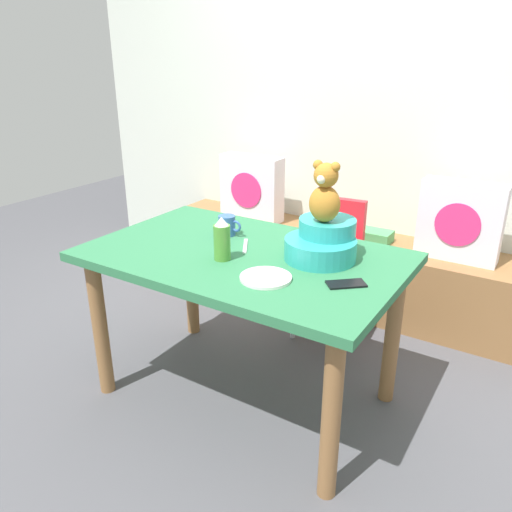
{
  "coord_description": "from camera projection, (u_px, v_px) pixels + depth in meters",
  "views": [
    {
      "loc": [
        1.13,
        -1.68,
        1.54
      ],
      "look_at": [
        0.0,
        0.1,
        0.69
      ],
      "focal_mm": 35.33,
      "sensor_mm": 36.0,
      "label": 1
    }
  ],
  "objects": [
    {
      "name": "book_stack",
      "position": [
        375.0,
        236.0,
        3.1
      ],
      "size": [
        0.2,
        0.14,
        0.07
      ],
      "primitive_type": "cube",
      "color": "#47A15C",
      "rests_on": "window_bench"
    },
    {
      "name": "pillow_floral_right",
      "position": [
        460.0,
        221.0,
        2.77
      ],
      "size": [
        0.44,
        0.15,
        0.44
      ],
      "color": "silver",
      "rests_on": "window_bench"
    },
    {
      "name": "highchair",
      "position": [
        330.0,
        251.0,
        2.8
      ],
      "size": [
        0.35,
        0.47,
        0.79
      ],
      "color": "red",
      "rests_on": "ground_plane"
    },
    {
      "name": "dining_table",
      "position": [
        244.0,
        275.0,
        2.22
      ],
      "size": [
        1.36,
        0.85,
        0.74
      ],
      "color": "#2D7247",
      "rests_on": "ground_plane"
    },
    {
      "name": "dinner_plate_near",
      "position": [
        266.0,
        278.0,
        1.92
      ],
      "size": [
        0.2,
        0.2,
        0.01
      ],
      "primitive_type": "cylinder",
      "color": "white",
      "rests_on": "dining_table"
    },
    {
      "name": "cell_phone",
      "position": [
        346.0,
        284.0,
        1.87
      ],
      "size": [
        0.15,
        0.15,
        0.01
      ],
      "primitive_type": "cube",
      "rotation": [
        0.0,
        0.0,
        2.3
      ],
      "color": "black",
      "rests_on": "dining_table"
    },
    {
      "name": "window_bench",
      "position": [
        344.0,
        269.0,
        3.29
      ],
      "size": [
        2.6,
        0.44,
        0.46
      ],
      "primitive_type": "cube",
      "color": "olive",
      "rests_on": "ground_plane"
    },
    {
      "name": "ground_plane",
      "position": [
        245.0,
        393.0,
        2.46
      ],
      "size": [
        8.0,
        8.0,
        0.0
      ],
      "primitive_type": "plane",
      "color": "#4C4C51"
    },
    {
      "name": "ketchup_bottle",
      "position": [
        222.0,
        240.0,
        2.08
      ],
      "size": [
        0.07,
        0.07,
        0.18
      ],
      "color": "#4C8C33",
      "rests_on": "dining_table"
    },
    {
      "name": "back_wall",
      "position": [
        373.0,
        95.0,
        3.1
      ],
      "size": [
        4.4,
        0.1,
        2.6
      ],
      "primitive_type": "cube",
      "color": "silver",
      "rests_on": "ground_plane"
    },
    {
      "name": "table_fork",
      "position": [
        245.0,
        246.0,
        2.25
      ],
      "size": [
        0.1,
        0.15,
        0.01
      ],
      "primitive_type": "cube",
      "rotation": [
        0.0,
        0.0,
        0.54
      ],
      "color": "silver",
      "rests_on": "dining_table"
    },
    {
      "name": "coffee_mug",
      "position": [
        227.0,
        225.0,
        2.37
      ],
      "size": [
        0.12,
        0.08,
        0.09
      ],
      "color": "#335999",
      "rests_on": "dining_table"
    },
    {
      "name": "pillow_floral_left",
      "position": [
        252.0,
        188.0,
        3.45
      ],
      "size": [
        0.44,
        0.15,
        0.44
      ],
      "color": "silver",
      "rests_on": "window_bench"
    },
    {
      "name": "infant_seat_teal",
      "position": [
        323.0,
        242.0,
        2.1
      ],
      "size": [
        0.3,
        0.33,
        0.16
      ],
      "color": "teal",
      "rests_on": "dining_table"
    },
    {
      "name": "teddy_bear",
      "position": [
        325.0,
        194.0,
        2.02
      ],
      "size": [
        0.13,
        0.12,
        0.25
      ],
      "color": "#B67527",
      "rests_on": "infant_seat_teal"
    }
  ]
}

